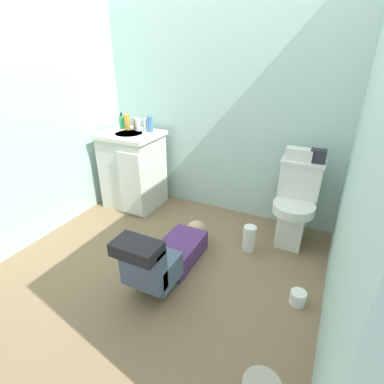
# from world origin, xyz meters

# --- Properties ---
(ground_plane) EXTENTS (2.94, 3.19, 0.04)m
(ground_plane) POSITION_xyz_m (0.00, 0.00, -0.02)
(ground_plane) COLOR #7F6748
(wall_back) EXTENTS (2.60, 0.08, 2.40)m
(wall_back) POSITION_xyz_m (0.00, 1.14, 1.20)
(wall_back) COLOR #ABCDC3
(wall_back) RESTS_ON ground_plane
(wall_left) EXTENTS (0.08, 2.19, 2.40)m
(wall_left) POSITION_xyz_m (-1.26, 0.00, 1.20)
(wall_left) COLOR #ABCDC3
(wall_left) RESTS_ON ground_plane
(wall_right) EXTENTS (0.08, 2.19, 2.40)m
(wall_right) POSITION_xyz_m (1.26, 0.00, 1.20)
(wall_right) COLOR #ABCDC3
(wall_right) RESTS_ON ground_plane
(toilet) EXTENTS (0.36, 0.46, 0.75)m
(toilet) POSITION_xyz_m (0.88, 0.80, 0.37)
(toilet) COLOR silver
(toilet) RESTS_ON ground_plane
(vanity_cabinet) EXTENTS (0.60, 0.53, 0.82)m
(vanity_cabinet) POSITION_xyz_m (-0.83, 0.76, 0.42)
(vanity_cabinet) COLOR silver
(vanity_cabinet) RESTS_ON ground_plane
(faucet) EXTENTS (0.02, 0.02, 0.10)m
(faucet) POSITION_xyz_m (-0.83, 0.90, 0.87)
(faucet) COLOR silver
(faucet) RESTS_ON vanity_cabinet
(person_plumber) EXTENTS (0.39, 1.06, 0.52)m
(person_plumber) POSITION_xyz_m (0.09, -0.09, 0.18)
(person_plumber) COLOR #512D6B
(person_plumber) RESTS_ON ground_plane
(tissue_box) EXTENTS (0.22, 0.11, 0.10)m
(tissue_box) POSITION_xyz_m (0.83, 0.89, 0.80)
(tissue_box) COLOR silver
(tissue_box) RESTS_ON toilet
(toiletry_bag) EXTENTS (0.12, 0.09, 0.11)m
(toiletry_bag) POSITION_xyz_m (0.98, 0.89, 0.81)
(toiletry_bag) COLOR #26262D
(toiletry_bag) RESTS_ON toilet
(soap_dispenser) EXTENTS (0.06, 0.06, 0.17)m
(soap_dispenser) POSITION_xyz_m (-1.02, 0.88, 0.89)
(soap_dispenser) COLOR #349F5E
(soap_dispenser) RESTS_ON vanity_cabinet
(bottle_amber) EXTENTS (0.06, 0.06, 0.16)m
(bottle_amber) POSITION_xyz_m (-0.93, 0.86, 0.90)
(bottle_amber) COLOR gold
(bottle_amber) RESTS_ON vanity_cabinet
(bottle_pink) EXTENTS (0.06, 0.06, 0.13)m
(bottle_pink) POSITION_xyz_m (-0.85, 0.90, 0.88)
(bottle_pink) COLOR pink
(bottle_pink) RESTS_ON vanity_cabinet
(bottle_white) EXTENTS (0.06, 0.06, 0.12)m
(bottle_white) POSITION_xyz_m (-0.80, 0.88, 0.88)
(bottle_white) COLOR silver
(bottle_white) RESTS_ON vanity_cabinet
(bottle_clear) EXTENTS (0.05, 0.05, 0.13)m
(bottle_clear) POSITION_xyz_m (-0.72, 0.89, 0.88)
(bottle_clear) COLOR silver
(bottle_clear) RESTS_ON vanity_cabinet
(bottle_blue) EXTENTS (0.05, 0.05, 0.16)m
(bottle_blue) POSITION_xyz_m (-0.66, 0.89, 0.90)
(bottle_blue) COLOR #3A6DB7
(bottle_blue) RESTS_ON vanity_cabinet
(paper_towel_roll) EXTENTS (0.11, 0.11, 0.23)m
(paper_towel_roll) POSITION_xyz_m (0.58, 0.48, 0.12)
(paper_towel_roll) COLOR white
(paper_towel_roll) RESTS_ON ground_plane
(toilet_paper_roll) EXTENTS (0.11, 0.11, 0.10)m
(toilet_paper_roll) POSITION_xyz_m (1.06, 0.03, 0.05)
(toilet_paper_roll) COLOR white
(toilet_paper_roll) RESTS_ON ground_plane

